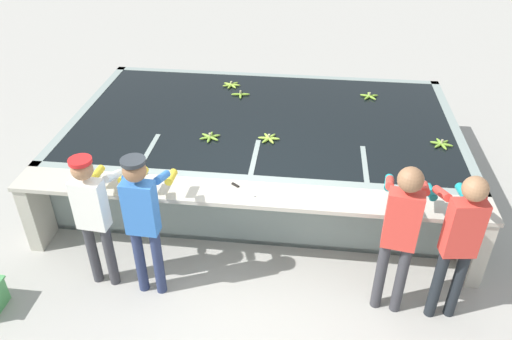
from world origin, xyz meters
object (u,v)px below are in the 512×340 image
object	(u,v)px
worker_1	(143,214)
knife_1	(130,181)
banana_bunch_floating_1	(210,137)
knife_0	(240,187)
worker_0	(93,210)
banana_bunch_floating_0	(241,94)
banana_bunch_floating_2	(441,144)
banana_bunch_floating_5	(231,85)
banana_bunch_floating_3	(369,96)
banana_bunch_floating_4	(269,138)
banana_bunch_ledge_0	(87,178)
worker_3	(459,236)
worker_2	(400,227)

from	to	relation	value
worker_1	knife_1	distance (m)	0.75
banana_bunch_floating_1	knife_0	distance (m)	1.18
worker_0	banana_bunch_floating_0	distance (m)	3.17
banana_bunch_floating_2	banana_bunch_floating_5	size ratio (longest dim) A/B	1.00
banana_bunch_floating_1	banana_bunch_floating_3	world-z (taller)	same
banana_bunch_floating_4	banana_bunch_floating_5	bearing A→B (deg)	114.88
worker_0	knife_1	world-z (taller)	worker_0
banana_bunch_floating_5	banana_bunch_ledge_0	world-z (taller)	banana_bunch_ledge_0
worker_3	banana_bunch_floating_5	xyz separation A→B (m)	(-2.70, 3.35, -0.08)
worker_3	banana_bunch_ledge_0	distance (m)	3.95
knife_0	worker_1	bearing A→B (deg)	-142.48
worker_1	banana_bunch_floating_5	bearing A→B (deg)	84.12
banana_bunch_floating_3	knife_1	world-z (taller)	banana_bunch_floating_3
banana_bunch_floating_2	banana_bunch_floating_3	world-z (taller)	same
banana_bunch_floating_2	banana_bunch_floating_5	xyz separation A→B (m)	(-2.90, 1.48, -0.00)
worker_3	knife_0	bearing A→B (deg)	163.32
worker_3	banana_bunch_floating_0	distance (m)	3.93
worker_0	banana_bunch_floating_4	xyz separation A→B (m)	(1.63, 1.71, -0.02)
worker_2	banana_bunch_floating_5	world-z (taller)	worker_2
knife_1	banana_bunch_floating_5	bearing A→B (deg)	75.39
worker_2	banana_bunch_floating_3	size ratio (longest dim) A/B	6.29
banana_bunch_floating_4	knife_0	bearing A→B (deg)	-100.92
banana_bunch_floating_0	banana_bunch_ledge_0	world-z (taller)	banana_bunch_ledge_0
worker_1	banana_bunch_floating_4	xyz separation A→B (m)	(1.09, 1.78, -0.08)
worker_2	worker_3	distance (m)	0.54
worker_3	banana_bunch_floating_2	size ratio (longest dim) A/B	6.10
worker_0	banana_bunch_floating_4	bearing A→B (deg)	46.25
banana_bunch_floating_0	knife_1	size ratio (longest dim) A/B	0.96
banana_bunch_floating_2	knife_0	xyz separation A→B (m)	(-2.37, -1.22, -0.01)
worker_1	worker_2	world-z (taller)	worker_2
worker_0	worker_2	size ratio (longest dim) A/B	0.92
banana_bunch_floating_4	banana_bunch_floating_3	bearing A→B (deg)	46.30
worker_2	banana_bunch_ledge_0	distance (m)	3.41
worker_3	banana_bunch_floating_2	xyz separation A→B (m)	(0.20, 1.87, -0.08)
worker_0	banana_bunch_floating_1	xyz separation A→B (m)	(0.88, 1.65, -0.02)
worker_2	banana_bunch_floating_2	distance (m)	1.99
worker_2	banana_bunch_floating_3	distance (m)	3.16
worker_1	banana_bunch_floating_1	bearing A→B (deg)	79.00
banana_bunch_floating_2	banana_bunch_ledge_0	bearing A→B (deg)	-163.00
worker_1	banana_bunch_floating_3	xyz separation A→B (m)	(2.45, 3.20, -0.07)
worker_1	banana_bunch_floating_4	world-z (taller)	worker_1
worker_1	banana_bunch_floating_1	size ratio (longest dim) A/B	6.00
knife_0	knife_1	xyz separation A→B (m)	(-1.23, -0.01, 0.00)
banana_bunch_floating_5	worker_1	bearing A→B (deg)	-95.88
banana_bunch_floating_0	banana_bunch_floating_1	world-z (taller)	same
banana_bunch_ledge_0	knife_1	bearing A→B (deg)	2.47
worker_1	worker_3	world-z (taller)	worker_3
banana_bunch_floating_4	knife_0	distance (m)	1.13
banana_bunch_ledge_0	banana_bunch_floating_4	bearing A→B (deg)	30.43
knife_1	worker_3	bearing A→B (deg)	-10.60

